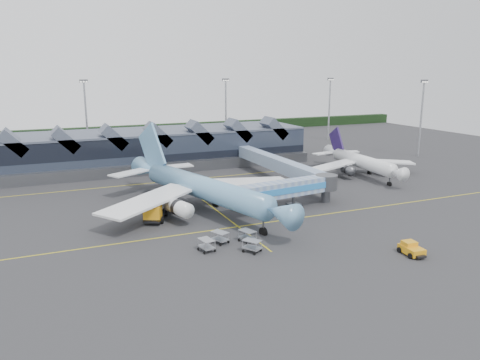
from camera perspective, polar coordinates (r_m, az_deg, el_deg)
name	(u,v)px	position (r m, az deg, el deg)	size (l,w,h in m)	color
ground	(221,213)	(84.17, -2.39, -4.08)	(260.00, 260.00, 0.00)	#27272A
taxi_stripes	(202,200)	(93.19, -4.62, -2.40)	(120.00, 60.00, 0.01)	gold
tree_line_far	(118,131)	(188.65, -14.64, 5.77)	(260.00, 4.00, 4.00)	black
terminal	(137,149)	(126.27, -12.40, 3.72)	(90.00, 22.25, 12.52)	black
light_masts	(210,112)	(147.09, -3.68, 8.29)	(132.40, 42.56, 22.45)	#95989E
main_airliner	(200,187)	(85.26, -4.95, -0.81)	(39.15, 45.99, 15.04)	#619EC4
regional_jet	(360,161)	(117.79, 14.46, 2.23)	(28.91, 31.58, 10.84)	white
jet_bridge	(289,189)	(86.36, 6.04, -1.08)	(24.77, 6.49, 5.52)	#6F89B9
fuel_truck	(157,205)	(82.88, -10.03, -3.06)	(6.73, 10.74, 3.70)	black
pushback_tug	(411,249)	(69.89, 20.17, -7.91)	(2.77, 4.12, 1.75)	orange
baggage_carts	(231,240)	(68.32, -1.05, -7.37)	(9.02, 8.01, 1.76)	#9C9EA4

